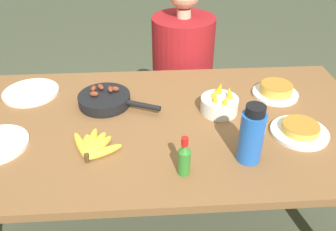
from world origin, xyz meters
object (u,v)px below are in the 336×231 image
Objects in this scene: empty_plate_far_left at (31,92)px; person_figure at (182,88)px; fruit_bowl_mango at (219,104)px; skillet at (106,99)px; banana_bunch at (93,146)px; hot_sauce_bottle at (184,158)px; frittata_plate_center at (276,91)px; frittata_plate_side at (300,130)px; water_bottle at (252,135)px.

empty_plate_far_left is 0.96m from person_figure.
empty_plate_far_left is 1.59× the size of fruit_bowl_mango.
banana_bunch is at bearing -70.44° from skillet.
person_figure reaches higher than hot_sauce_bottle.
frittata_plate_center is 1.38× the size of hot_sauce_bottle.
hot_sauce_bottle reaches higher than fruit_bowl_mango.
empty_plate_far_left is at bearing -174.47° from skillet.
banana_bunch is at bearing -176.63° from frittata_plate_side.
frittata_plate_side is 0.30m from water_bottle.
fruit_bowl_mango reaches higher than frittata_plate_center.
skillet is 0.40m from empty_plate_far_left.
empty_plate_far_left is 0.92m from fruit_bowl_mango.
empty_plate_far_left is (-1.20, 0.41, -0.01)m from frittata_plate_side.
frittata_plate_center is at bearing 22.56° from fruit_bowl_mango.
skillet is at bearing 169.83° from fruit_bowl_mango.
person_figure reaches higher than fruit_bowl_mango.
person_figure reaches higher than skillet.
frittata_plate_side is at bearing -89.69° from frittata_plate_center.
person_figure is at bearing 29.62° from empty_plate_far_left.
person_figure is (0.42, 0.58, -0.28)m from skillet.
fruit_bowl_mango is at bearing 147.88° from frittata_plate_side.
skillet is 0.82m from frittata_plate_center.
banana_bunch is 0.92× the size of water_bottle.
hot_sauce_bottle reaches higher than skillet.
frittata_plate_center is 0.72m from hot_sauce_bottle.
frittata_plate_center is 0.53m from water_bottle.
fruit_bowl_mango is at bearing 62.81° from hot_sauce_bottle.
hot_sauce_bottle is at bearing -41.15° from empty_plate_far_left.
empty_plate_far_left is (-0.38, 0.12, -0.02)m from skillet.
empty_plate_far_left is 1.14× the size of water_bottle.
fruit_bowl_mango is 0.71× the size of water_bottle.
fruit_bowl_mango is at bearing -157.44° from frittata_plate_center.
hot_sauce_bottle is at bearing -166.27° from water_bottle.
frittata_plate_side is 1.00× the size of water_bottle.
frittata_plate_center is at bearing -53.90° from person_figure.
water_bottle is (0.59, -0.09, 0.09)m from banana_bunch.
frittata_plate_side is at bearing 3.37° from banana_bunch.
water_bottle is (0.57, -0.42, 0.08)m from skillet.
water_bottle is (-0.25, -0.45, 0.09)m from frittata_plate_center.
hot_sauce_bottle is at bearing -23.73° from banana_bunch.
fruit_bowl_mango is at bearing 98.74° from water_bottle.
frittata_plate_center is (0.84, 0.37, 0.01)m from banana_bunch.
hot_sauce_bottle is (-0.25, -0.06, -0.04)m from water_bottle.
water_bottle is (0.05, -0.33, 0.07)m from fruit_bowl_mango.
person_figure is at bearing 98.22° from fruit_bowl_mango.
banana_bunch is at bearing 171.46° from water_bottle.
fruit_bowl_mango reaches higher than skillet.
skillet is at bearing -126.13° from person_figure.
frittata_plate_center is 0.82× the size of empty_plate_far_left.
person_figure is (-0.15, 1.00, -0.37)m from water_bottle.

